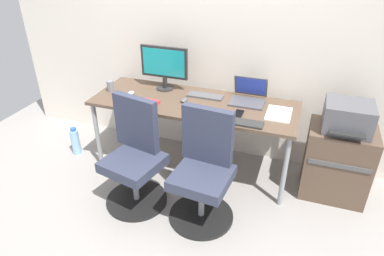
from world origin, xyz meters
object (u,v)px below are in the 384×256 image
(coffee_mug, at_px, (199,112))
(open_laptop, at_px, (249,96))
(office_chair_right, at_px, (204,172))
(office_chair_left, at_px, (135,158))
(desktop_monitor, at_px, (164,65))
(side_cabinet, at_px, (337,162))
(printer, at_px, (348,117))
(water_bottle_on_floor, at_px, (75,141))

(coffee_mug, bearing_deg, open_laptop, 53.01)
(open_laptop, xyz_separation_m, coffee_mug, (-0.34, -0.45, -0.01))
(office_chair_right, bearing_deg, open_laptop, 77.46)
(office_chair_left, relative_size, open_laptop, 3.03)
(office_chair_left, xyz_separation_m, office_chair_right, (0.61, 0.00, 0.00))
(office_chair_left, distance_m, desktop_monitor, 0.99)
(office_chair_right, height_order, coffee_mug, office_chair_right)
(side_cabinet, xyz_separation_m, coffee_mug, (-1.19, -0.29, 0.44))
(office_chair_left, height_order, open_laptop, open_laptop)
(desktop_monitor, bearing_deg, office_chair_left, -85.89)
(side_cabinet, bearing_deg, open_laptop, 169.70)
(side_cabinet, distance_m, open_laptop, 0.98)
(office_chair_right, bearing_deg, desktop_monitor, 129.35)
(office_chair_right, relative_size, printer, 2.35)
(office_chair_right, distance_m, open_laptop, 0.89)
(office_chair_left, relative_size, office_chair_right, 1.00)
(side_cabinet, bearing_deg, desktop_monitor, 174.11)
(office_chair_left, distance_m, water_bottle_on_floor, 1.09)
(printer, distance_m, coffee_mug, 1.23)
(open_laptop, bearing_deg, office_chair_left, -134.67)
(coffee_mug, bearing_deg, printer, 13.80)
(water_bottle_on_floor, distance_m, coffee_mug, 1.55)
(desktop_monitor, xyz_separation_m, coffee_mug, (0.51, -0.47, -0.20))
(desktop_monitor, xyz_separation_m, open_laptop, (0.85, -0.02, -0.20))
(coffee_mug, bearing_deg, water_bottle_on_floor, 177.07)
(side_cabinet, relative_size, open_laptop, 2.16)
(coffee_mug, bearing_deg, office_chair_right, -65.58)
(water_bottle_on_floor, bearing_deg, desktop_monitor, 23.72)
(printer, bearing_deg, office_chair_left, -158.58)
(water_bottle_on_floor, xyz_separation_m, desktop_monitor, (0.90, 0.40, 0.83))
(side_cabinet, bearing_deg, office_chair_left, -158.55)
(office_chair_right, bearing_deg, printer, 31.99)
(office_chair_left, relative_size, side_cabinet, 1.41)
(office_chair_left, bearing_deg, desktop_monitor, 94.11)
(open_laptop, bearing_deg, office_chair_right, -102.54)
(office_chair_right, height_order, printer, office_chair_right)
(office_chair_left, distance_m, coffee_mug, 0.67)
(open_laptop, relative_size, coffee_mug, 3.37)
(office_chair_right, distance_m, desktop_monitor, 1.20)
(desktop_monitor, bearing_deg, coffee_mug, -42.42)
(printer, bearing_deg, open_laptop, 169.64)
(office_chair_right, height_order, water_bottle_on_floor, office_chair_right)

